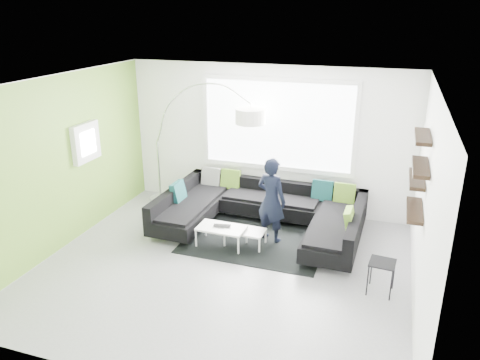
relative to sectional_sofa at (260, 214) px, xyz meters
name	(u,v)px	position (x,y,z in m)	size (l,w,h in m)	color
ground	(222,268)	(-0.20, -1.38, -0.33)	(5.50, 5.50, 0.00)	gray
room_shell	(228,151)	(-0.16, -1.18, 1.48)	(5.54, 5.04, 2.82)	white
sectional_sofa	(260,214)	(0.00, 0.00, 0.00)	(3.52, 2.23, 0.75)	black
rug	(255,240)	(0.02, -0.38, -0.32)	(2.34, 1.70, 0.01)	black
coffee_table	(233,236)	(-0.28, -0.64, -0.16)	(1.02, 0.59, 0.33)	silver
arc_lamp	(157,142)	(-2.38, 0.77, 0.92)	(2.34, 0.92, 2.50)	white
side_table	(381,277)	(2.12, -1.29, -0.09)	(0.35, 0.35, 0.47)	black
person	(271,200)	(0.26, -0.24, 0.41)	(0.62, 0.51, 1.47)	black
laptop	(222,227)	(-0.46, -0.72, 0.02)	(0.32, 0.24, 0.02)	black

